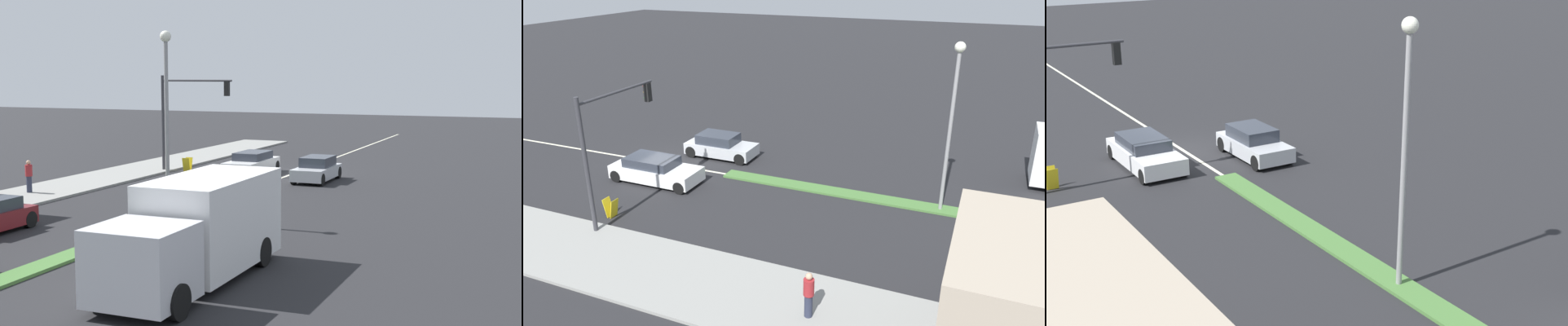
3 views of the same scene
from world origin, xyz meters
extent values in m
plane|color=#232326|center=(0.00, 18.00, 0.00)|extent=(160.00, 160.00, 0.00)
cube|color=beige|center=(0.00, 0.00, 0.00)|extent=(0.16, 60.00, 0.01)
cylinder|color=#333338|center=(7.55, 2.01, 2.92)|extent=(0.18, 0.18, 5.60)
cylinder|color=#333338|center=(5.30, 2.01, 5.42)|extent=(4.50, 0.12, 0.12)
cube|color=black|center=(3.35, 2.01, 4.97)|extent=(0.28, 0.24, 0.84)
sphere|color=red|center=(3.35, 1.88, 5.24)|extent=(0.18, 0.18, 0.18)
sphere|color=gold|center=(3.35, 1.88, 4.97)|extent=(0.18, 0.18, 0.18)
sphere|color=green|center=(3.35, 1.88, 4.70)|extent=(0.18, 0.18, 0.18)
cylinder|color=gray|center=(0.00, 14.82, 3.60)|extent=(0.16, 0.16, 7.00)
sphere|color=silver|center=(0.00, 14.82, 7.25)|extent=(0.44, 0.44, 0.44)
cylinder|color=#282D42|center=(9.28, 11.95, 0.52)|extent=(0.26, 0.26, 0.79)
cylinder|color=maroon|center=(9.28, 11.95, 1.19)|extent=(0.34, 0.34, 0.55)
sphere|color=tan|center=(9.28, 11.95, 1.57)|extent=(0.22, 0.22, 0.22)
cube|color=yellow|center=(6.15, 1.48, 0.43)|extent=(0.45, 0.21, 0.84)
cube|color=yellow|center=(6.15, 1.80, 0.43)|extent=(0.45, 0.21, 0.84)
cube|color=silver|center=(2.20, 1.17, 0.51)|extent=(1.84, 4.58, 0.67)
cube|color=#2D333D|center=(2.20, 0.94, 1.06)|extent=(1.56, 2.52, 0.45)
cylinder|color=black|center=(1.38, 3.05, 0.31)|extent=(0.22, 0.62, 0.62)
cylinder|color=black|center=(3.02, 3.05, 0.31)|extent=(0.22, 0.62, 0.62)
cylinder|color=black|center=(1.38, -0.72, 0.31)|extent=(0.22, 0.62, 0.62)
cylinder|color=black|center=(3.02, -0.72, 0.31)|extent=(0.22, 0.62, 0.62)
cylinder|color=black|center=(4.21, 18.00, 0.32)|extent=(0.22, 0.63, 0.63)
cylinder|color=black|center=(5.79, 18.00, 0.32)|extent=(0.22, 0.63, 0.63)
cube|color=#B7BABF|center=(-2.20, 2.44, 0.49)|extent=(1.72, 3.97, 0.62)
cube|color=#2D333D|center=(-2.20, 2.24, 1.07)|extent=(1.46, 2.18, 0.53)
cylinder|color=black|center=(-2.96, 4.00, 0.33)|extent=(0.22, 0.66, 0.66)
cylinder|color=black|center=(-1.44, 4.00, 0.33)|extent=(0.22, 0.66, 0.66)
cylinder|color=black|center=(-2.96, 0.89, 0.33)|extent=(0.22, 0.66, 0.66)
cylinder|color=black|center=(-1.44, 0.89, 0.33)|extent=(0.22, 0.66, 0.66)
camera|label=1|loc=(-14.19, 39.73, 5.80)|focal=50.00mm
camera|label=2|loc=(21.52, 16.28, 10.39)|focal=35.00mm
camera|label=3|loc=(11.92, 28.72, 9.72)|focal=50.00mm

